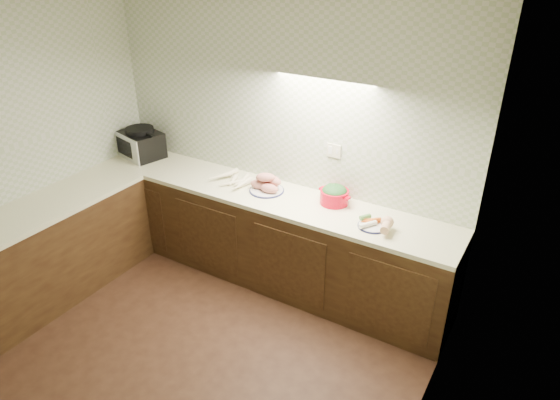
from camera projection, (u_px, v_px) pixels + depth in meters
The scene contains 8 objects.
room at pixel (129, 180), 3.06m from camera, with size 3.60×3.60×2.60m.
counter at pixel (150, 255), 4.44m from camera, with size 3.60×3.60×0.90m.
toaster_oven at pixel (141, 143), 5.23m from camera, with size 0.51×0.44×0.32m.
parsnip_pile at pixel (235, 181), 4.68m from camera, with size 0.41×0.34×0.08m.
sweet_potato_plate at pixel (267, 184), 4.54m from camera, with size 0.32×0.32×0.18m.
onion_bowl at pixel (271, 181), 4.65m from camera, with size 0.15×0.15×0.11m.
dutch_oven at pixel (334, 194), 4.31m from camera, with size 0.32×0.30×0.17m.
veg_plate at pixel (379, 223), 3.96m from camera, with size 0.30×0.25×0.11m.
Camera 1 is at (2.23, -1.90, 2.93)m, focal length 32.00 mm.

